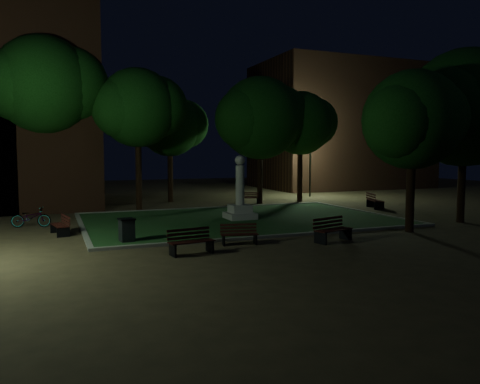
# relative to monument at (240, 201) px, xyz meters

# --- Properties ---
(ground) EXTENTS (80.00, 80.00, 0.00)m
(ground) POSITION_rel_monument_xyz_m (0.00, -2.00, -0.96)
(ground) COLOR #443823
(lawn) EXTENTS (15.00, 10.00, 0.08)m
(lawn) POSITION_rel_monument_xyz_m (0.00, 0.00, -0.92)
(lawn) COLOR #1E451C
(lawn) RESTS_ON ground
(lawn_kerb) EXTENTS (15.40, 10.40, 0.12)m
(lawn_kerb) POSITION_rel_monument_xyz_m (0.00, 0.00, -0.90)
(lawn_kerb) COLOR slate
(lawn_kerb) RESTS_ON ground
(monument) EXTENTS (1.40, 1.40, 3.20)m
(monument) POSITION_rel_monument_xyz_m (0.00, 0.00, 0.00)
(monument) COLOR #A49E96
(monument) RESTS_ON lawn
(building_far) EXTENTS (16.00, 10.00, 12.00)m
(building_far) POSITION_rel_monument_xyz_m (18.00, 18.00, 5.04)
(building_far) COLOR #462618
(building_far) RESTS_ON ground
(tree_north_wl) EXTENTS (5.71, 4.66, 8.38)m
(tree_north_wl) POSITION_rel_monument_xyz_m (-3.89, 6.26, 5.09)
(tree_north_wl) COLOR black
(tree_north_wl) RESTS_ON ground
(tree_north_er) EXTENTS (6.74, 5.50, 8.46)m
(tree_north_er) POSITION_rel_monument_xyz_m (4.28, 6.77, 4.75)
(tree_north_er) COLOR black
(tree_north_er) RESTS_ON ground
(tree_ne) EXTENTS (5.39, 4.40, 7.67)m
(tree_ne) POSITION_rel_monument_xyz_m (7.45, 7.00, 4.50)
(tree_ne) COLOR black
(tree_ne) RESTS_ON ground
(tree_east) EXTENTS (6.94, 5.66, 8.40)m
(tree_east) POSITION_rel_monument_xyz_m (9.91, -4.72, 4.61)
(tree_east) COLOR black
(tree_east) RESTS_ON ground
(tree_se) EXTENTS (5.19, 4.24, 6.93)m
(tree_se) POSITION_rel_monument_xyz_m (5.63, -5.94, 3.85)
(tree_se) COLOR black
(tree_se) RESTS_ON ground
(tree_nw) EXTENTS (6.68, 5.45, 9.85)m
(tree_nw) POSITION_rel_monument_xyz_m (-8.95, 6.52, 6.17)
(tree_nw) COLOR black
(tree_nw) RESTS_ON ground
(tree_far_north) EXTENTS (5.21, 4.26, 7.42)m
(tree_far_north) POSITION_rel_monument_xyz_m (-1.10, 9.94, 4.33)
(tree_far_north) COLOR black
(tree_far_north) RESTS_ON ground
(lamppost_ne) EXTENTS (1.18, 0.28, 4.32)m
(lamppost_ne) POSITION_rel_monument_xyz_m (9.89, 9.95, 2.08)
(lamppost_ne) COLOR black
(lamppost_ne) RESTS_ON ground
(bench_near_left) EXTENTS (1.45, 0.75, 0.76)m
(bench_near_left) POSITION_rel_monument_xyz_m (-2.38, -5.85, -0.60)
(bench_near_left) COLOR black
(bench_near_left) RESTS_ON ground
(bench_near_right) EXTENTS (1.77, 1.04, 0.92)m
(bench_near_right) POSITION_rel_monument_xyz_m (1.15, -6.64, -0.52)
(bench_near_right) COLOR black
(bench_near_right) RESTS_ON ground
(bench_west_near) EXTENTS (1.61, 0.75, 0.85)m
(bench_west_near) POSITION_rel_monument_xyz_m (-4.51, -6.79, -0.56)
(bench_west_near) COLOR black
(bench_west_near) RESTS_ON ground
(bench_left_side) EXTENTS (0.78, 1.54, 0.81)m
(bench_left_side) POSITION_rel_monument_xyz_m (-8.49, -1.18, -0.58)
(bench_left_side) COLOR black
(bench_left_side) RESTS_ON ground
(bench_right_side) EXTENTS (1.14, 1.82, 0.94)m
(bench_right_side) POSITION_rel_monument_xyz_m (9.57, 1.67, -0.51)
(bench_right_side) COLOR black
(bench_right_side) RESTS_ON ground
(bench_far_side) EXTENTS (1.54, 1.04, 0.80)m
(bench_far_side) POSITION_rel_monument_xyz_m (3.30, 6.84, -0.58)
(bench_far_side) COLOR black
(bench_far_side) RESTS_ON ground
(trash_bin) EXTENTS (0.63, 0.63, 0.95)m
(trash_bin) POSITION_rel_monument_xyz_m (-6.23, -4.10, -0.47)
(trash_bin) COLOR black
(trash_bin) RESTS_ON ground
(bicycle) EXTENTS (1.84, 0.98, 0.92)m
(bicycle) POSITION_rel_monument_xyz_m (-9.74, 1.46, -0.50)
(bicycle) COLOR black
(bicycle) RESTS_ON ground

